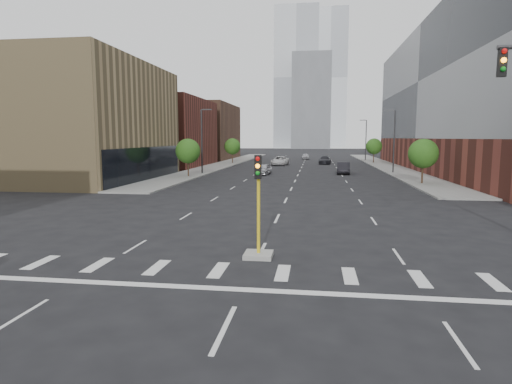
% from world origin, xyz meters
% --- Properties ---
extents(ground, '(400.00, 400.00, 0.00)m').
position_xyz_m(ground, '(0.00, 0.00, 0.00)').
color(ground, black).
rests_on(ground, ground).
extents(sidewalk_left_far, '(5.00, 92.00, 0.15)m').
position_xyz_m(sidewalk_left_far, '(-15.00, 74.00, 0.07)').
color(sidewalk_left_far, gray).
rests_on(sidewalk_left_far, ground).
extents(sidewalk_right_far, '(5.00, 92.00, 0.15)m').
position_xyz_m(sidewalk_right_far, '(15.00, 74.00, 0.07)').
color(sidewalk_right_far, gray).
rests_on(sidewalk_right_far, ground).
extents(building_left_mid, '(20.00, 24.00, 14.00)m').
position_xyz_m(building_left_mid, '(-27.50, 40.00, 7.00)').
color(building_left_mid, tan).
rests_on(building_left_mid, ground).
extents(building_left_far_a, '(20.00, 22.00, 12.00)m').
position_xyz_m(building_left_far_a, '(-27.50, 66.00, 6.00)').
color(building_left_far_a, brown).
rests_on(building_left_far_a, ground).
extents(building_left_far_b, '(20.00, 24.00, 13.00)m').
position_xyz_m(building_left_far_b, '(-27.50, 92.00, 6.50)').
color(building_left_far_b, brown).
rests_on(building_left_far_b, ground).
extents(building_right_main, '(24.00, 70.00, 22.00)m').
position_xyz_m(building_right_main, '(29.50, 60.00, 11.00)').
color(building_right_main, brown).
rests_on(building_right_main, ground).
extents(tower_left, '(22.00, 22.00, 70.00)m').
position_xyz_m(tower_left, '(-8.00, 220.00, 35.00)').
color(tower_left, '#B2B7BC').
rests_on(tower_left, ground).
extents(tower_right, '(20.00, 20.00, 80.00)m').
position_xyz_m(tower_right, '(10.00, 260.00, 40.00)').
color(tower_right, '#B2B7BC').
rests_on(tower_right, ground).
extents(tower_mid, '(18.00, 18.00, 44.00)m').
position_xyz_m(tower_mid, '(0.00, 200.00, 22.00)').
color(tower_mid, slate).
rests_on(tower_mid, ground).
extents(median_traffic_signal, '(1.20, 1.20, 4.40)m').
position_xyz_m(median_traffic_signal, '(0.00, 8.97, 0.97)').
color(median_traffic_signal, '#999993').
rests_on(median_traffic_signal, ground).
extents(streetlight_right_a, '(1.60, 0.22, 9.07)m').
position_xyz_m(streetlight_right_a, '(13.41, 55.00, 5.01)').
color(streetlight_right_a, '#2D2D30').
rests_on(streetlight_right_a, ground).
extents(streetlight_right_b, '(1.60, 0.22, 9.07)m').
position_xyz_m(streetlight_right_b, '(13.41, 90.00, 5.01)').
color(streetlight_right_b, '#2D2D30').
rests_on(streetlight_right_b, ground).
extents(streetlight_left, '(1.60, 0.22, 9.07)m').
position_xyz_m(streetlight_left, '(-13.41, 50.00, 5.01)').
color(streetlight_left, '#2D2D30').
rests_on(streetlight_left, ground).
extents(tree_left_near, '(3.20, 3.20, 4.85)m').
position_xyz_m(tree_left_near, '(-14.00, 45.00, 3.39)').
color(tree_left_near, '#382619').
rests_on(tree_left_near, ground).
extents(tree_left_far, '(3.20, 3.20, 4.85)m').
position_xyz_m(tree_left_far, '(-14.00, 75.00, 3.39)').
color(tree_left_far, '#382619').
rests_on(tree_left_far, ground).
extents(tree_right_near, '(3.20, 3.20, 4.85)m').
position_xyz_m(tree_right_near, '(14.00, 40.00, 3.39)').
color(tree_right_near, '#382619').
rests_on(tree_right_near, ground).
extents(tree_right_far, '(3.20, 3.20, 4.85)m').
position_xyz_m(tree_right_far, '(14.00, 80.00, 3.39)').
color(tree_right_far, '#382619').
rests_on(tree_right_far, ground).
extents(car_near_left, '(2.24, 4.57, 1.50)m').
position_xyz_m(car_near_left, '(-4.81, 50.28, 0.75)').
color(car_near_left, '#B5B4BA').
rests_on(car_near_left, ground).
extents(car_mid_right, '(2.05, 5.13, 1.66)m').
position_xyz_m(car_mid_right, '(6.35, 53.27, 0.83)').
color(car_mid_right, black).
rests_on(car_mid_right, ground).
extents(car_far_left, '(3.28, 6.18, 1.65)m').
position_xyz_m(car_far_left, '(-4.22, 71.41, 0.83)').
color(car_far_left, silver).
rests_on(car_far_left, ground).
extents(car_deep_right, '(2.64, 5.53, 1.56)m').
position_xyz_m(car_deep_right, '(4.23, 75.84, 0.78)').
color(car_deep_right, black).
rests_on(car_deep_right, ground).
extents(car_distant, '(1.85, 4.21, 1.41)m').
position_xyz_m(car_distant, '(0.01, 94.51, 0.71)').
color(car_distant, '#B3B2B7').
rests_on(car_distant, ground).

